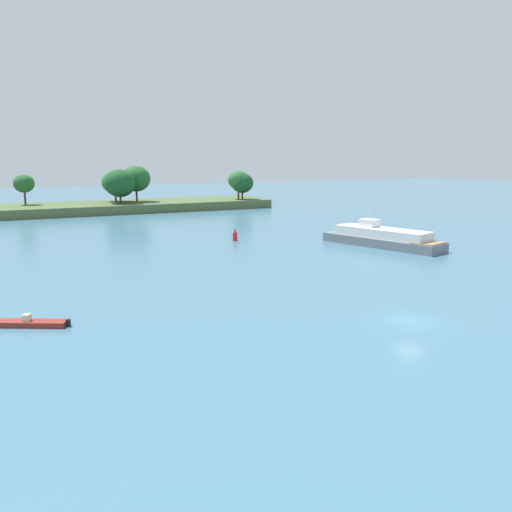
{
  "coord_description": "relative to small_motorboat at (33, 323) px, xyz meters",
  "views": [
    {
      "loc": [
        -28.49,
        -30.62,
        12.71
      ],
      "look_at": [
        -1.45,
        24.18,
        1.2
      ],
      "focal_mm": 37.74,
      "sensor_mm": 36.0,
      "label": 1
    }
  ],
  "objects": [
    {
      "name": "white_riverboat",
      "position": [
        47.05,
        16.99,
        0.97
      ],
      "size": [
        9.43,
        18.37,
        5.05
      ],
      "color": "slate",
      "rests_on": "ground"
    },
    {
      "name": "treeline_island",
      "position": [
        21.29,
        81.97,
        2.68
      ],
      "size": [
        78.8,
        17.19,
        10.26
      ],
      "color": "#4C6038",
      "rests_on": "ground"
    },
    {
      "name": "ground_plane",
      "position": [
        26.41,
        -11.72,
        -0.23
      ],
      "size": [
        400.0,
        400.0,
        0.0
      ],
      "primitive_type": "plane",
      "color": "teal"
    },
    {
      "name": "channel_buoy_red",
      "position": [
        30.46,
        30.74,
        0.58
      ],
      "size": [
        0.7,
        0.7,
        1.9
      ],
      "color": "red",
      "rests_on": "ground"
    },
    {
      "name": "small_motorboat",
      "position": [
        0.0,
        0.0,
        0.0
      ],
      "size": [
        5.22,
        3.55,
        0.92
      ],
      "color": "maroon",
      "rests_on": "ground"
    }
  ]
}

